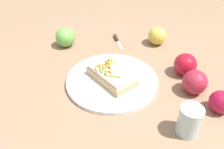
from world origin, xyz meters
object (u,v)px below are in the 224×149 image
Objects in this scene: apple_4 at (65,37)px; plate at (112,80)px; apple_3 at (157,36)px; drinking_glass at (189,121)px; apple_2 at (185,64)px; knife at (117,40)px; apple_0 at (221,102)px; apple_1 at (195,82)px; sandwich at (112,74)px.

plate is at bearing -43.52° from apple_4.
drinking_glass is at bearing -80.55° from apple_3.
apple_2 is 0.71× the size of knife.
apple_4 reaches higher than apple_3.
apple_3 is at bearing 10.19° from apple_4.
apple_1 is at bearing 130.97° from apple_0.
apple_3 is at bearing 115.53° from apple_2.
apple_1 reaches higher than apple_3.
apple_0 is 0.42m from apple_3.
apple_2 and apple_4 have the same top height.
apple_4 is (-0.39, -0.07, 0.00)m from apple_3.
knife is (-0.02, 0.29, -0.00)m from plate.
knife is (-0.17, 0.00, -0.03)m from apple_3.
plate is at bearing 177.41° from apple_1.
sandwich is 2.37× the size of apple_2.
apple_2 is at bearing 31.83° from knife.
drinking_glass is at bearing 4.08° from sandwich.
apple_2 is (0.25, 0.08, 0.03)m from plate.
apple_0 reaches higher than knife.
sandwich is (-0.00, 0.00, 0.03)m from plate.
knife is (-0.36, 0.38, -0.03)m from apple_0.
apple_0 is 0.19m from apple_2.
sandwich is at bearing 177.34° from apple_1.
plate is 3.92× the size of apple_2.
apple_3 is 0.68× the size of knife.
plate is 3.92× the size of apple_1.
apple_2 is 0.50m from apple_4.
sandwich is 0.35m from apple_0.
drinking_glass reaches higher than apple_3.
apple_3 is (-0.10, 0.20, -0.00)m from apple_2.
sandwich is 0.32m from apple_4.
apple_1 reaches higher than plate.
apple_1 is at bearing 77.58° from drinking_glass.
apple_4 is (-0.50, 0.23, 0.00)m from apple_1.
plate is at bearing -118.59° from apple_3.
apple_2 is 0.99× the size of apple_4.
apple_3 is at bearing 61.41° from plate.
apple_4 reaches higher than plate.
plate is 4.55× the size of apple_0.
knife is at bearing 142.96° from apple_2.
apple_3 reaches higher than sandwich.
apple_3 is at bearing 103.60° from sandwich.
apple_2 is 1.05× the size of apple_3.
apple_1 is at bearing -24.58° from apple_4.
apple_1 is at bearing 39.76° from sandwich.
knife is (-0.27, 0.20, -0.04)m from apple_2.
apple_1 is 1.05× the size of apple_3.
knife is (-0.25, 0.48, -0.04)m from drinking_glass.
apple_4 is at bearing -169.81° from apple_3.
apple_0 is 0.14m from drinking_glass.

